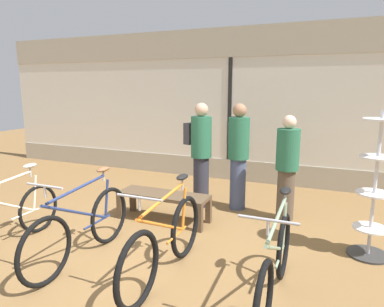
% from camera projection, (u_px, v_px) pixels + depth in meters
% --- Properties ---
extents(ground_plane, '(24.00, 24.00, 0.00)m').
position_uv_depth(ground_plane, '(134.00, 258.00, 4.05)').
color(ground_plane, olive).
extents(shop_back_wall, '(12.00, 0.08, 3.20)m').
position_uv_depth(shop_back_wall, '(230.00, 104.00, 7.23)').
color(shop_back_wall, '#B2A893').
rests_on(shop_back_wall, ground_plane).
extents(bicycle_far_left, '(0.46, 1.65, 1.01)m').
position_uv_depth(bicycle_far_left, '(8.00, 217.00, 4.32)').
color(bicycle_far_left, black).
rests_on(bicycle_far_left, ground_plane).
extents(bicycle_left, '(0.46, 1.80, 1.04)m').
position_uv_depth(bicycle_left, '(82.00, 228.00, 3.96)').
color(bicycle_left, black).
rests_on(bicycle_left, ground_plane).
extents(bicycle_right, '(0.46, 1.80, 1.05)m').
position_uv_depth(bicycle_right, '(165.00, 242.00, 3.59)').
color(bicycle_right, black).
rests_on(bicycle_right, ground_plane).
extents(bicycle_far_right, '(0.46, 1.78, 1.03)m').
position_uv_depth(bicycle_far_right, '(275.00, 266.00, 3.13)').
color(bicycle_far_right, black).
rests_on(bicycle_far_right, ground_plane).
extents(accessory_rack, '(0.48, 0.48, 1.74)m').
position_uv_depth(accessory_rack, '(374.00, 199.00, 3.99)').
color(accessory_rack, '#333333').
rests_on(accessory_rack, ground_plane).
extents(display_bench, '(1.40, 0.44, 0.43)m').
position_uv_depth(display_bench, '(163.00, 198.00, 5.15)').
color(display_bench, brown).
rests_on(display_bench, ground_plane).
extents(customer_near_rack, '(0.50, 0.56, 1.74)m').
position_uv_depth(customer_near_rack, '(238.00, 153.00, 5.57)').
color(customer_near_rack, '#424C6B').
rests_on(customer_near_rack, ground_plane).
extents(customer_by_window, '(0.56, 0.46, 1.75)m').
position_uv_depth(customer_by_window, '(200.00, 151.00, 5.69)').
color(customer_by_window, '#2D2D38').
rests_on(customer_by_window, ground_plane).
extents(customer_mid_floor, '(0.39, 0.39, 1.60)m').
position_uv_depth(customer_mid_floor, '(287.00, 166.00, 5.12)').
color(customer_mid_floor, brown).
rests_on(customer_mid_floor, ground_plane).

